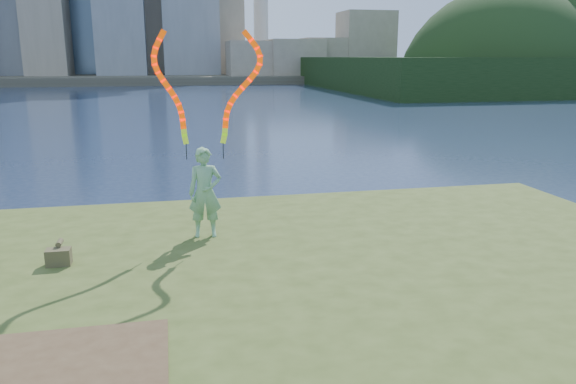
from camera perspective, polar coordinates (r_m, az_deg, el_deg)
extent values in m
plane|color=#1B2843|center=(9.39, -8.19, -12.28)|extent=(320.00, 320.00, 0.00)
cube|color=#3A491A|center=(7.26, -6.98, -16.92)|extent=(17.00, 15.00, 0.30)
cube|color=#3A491A|center=(7.31, -7.19, -14.44)|extent=(14.00, 12.00, 0.30)
cube|color=#464234|center=(103.50, -12.11, 11.37)|extent=(320.00, 40.00, 1.20)
imported|color=#237729|center=(10.45, -8.42, -0.06)|extent=(0.64, 0.44, 1.67)
cylinder|color=black|center=(10.42, -10.28, 4.07)|extent=(0.02, 0.02, 0.30)
cylinder|color=black|center=(10.41, -6.59, 4.19)|extent=(0.02, 0.02, 0.30)
cube|color=#434223|center=(9.81, -22.27, -6.13)|extent=(0.38, 0.25, 0.27)
cylinder|color=#434223|center=(9.92, -22.19, -4.80)|extent=(0.09, 0.25, 0.09)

